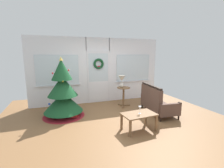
% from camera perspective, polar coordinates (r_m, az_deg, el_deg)
% --- Properties ---
extents(ground_plane, '(6.76, 6.76, 0.00)m').
position_cam_1_polar(ground_plane, '(4.79, 1.64, -13.03)').
color(ground_plane, brown).
extents(back_wall_with_door, '(5.20, 0.19, 2.55)m').
position_cam_1_polar(back_wall_with_door, '(6.41, -4.94, 4.82)').
color(back_wall_with_door, white).
rests_on(back_wall_with_door, ground).
extents(christmas_tree, '(1.29, 1.29, 1.85)m').
position_cam_1_polar(christmas_tree, '(5.19, -17.07, -3.47)').
color(christmas_tree, '#4C331E').
rests_on(christmas_tree, ground).
extents(settee_sofa, '(0.83, 1.44, 0.96)m').
position_cam_1_polar(settee_sofa, '(5.45, 15.36, -6.29)').
color(settee_sofa, black).
rests_on(settee_sofa, ground).
extents(side_table, '(0.50, 0.48, 0.72)m').
position_cam_1_polar(side_table, '(5.94, 4.11, -3.20)').
color(side_table, brown).
rests_on(side_table, ground).
extents(table_lamp, '(0.28, 0.28, 0.44)m').
position_cam_1_polar(table_lamp, '(5.86, 3.48, 1.54)').
color(table_lamp, silver).
rests_on(table_lamp, side_table).
extents(coffee_table, '(0.88, 0.59, 0.44)m').
position_cam_1_polar(coffee_table, '(4.20, 9.55, -11.19)').
color(coffee_table, brown).
rests_on(coffee_table, ground).
extents(wine_glass, '(0.08, 0.08, 0.20)m').
position_cam_1_polar(wine_glass, '(4.13, 9.91, -8.47)').
color(wine_glass, silver).
rests_on(wine_glass, coffee_table).
extents(gift_box, '(0.21, 0.18, 0.21)m').
position_cam_1_polar(gift_box, '(5.15, -13.17, -10.37)').
color(gift_box, red).
rests_on(gift_box, ground).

